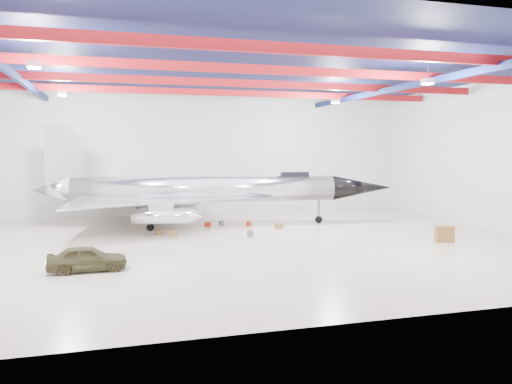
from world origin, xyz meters
name	(u,v)px	position (x,y,z in m)	size (l,w,h in m)	color
floor	(227,244)	(0.00, 0.00, 0.00)	(40.00, 40.00, 0.00)	beige
wall_back	(191,154)	(0.00, 15.00, 5.50)	(40.00, 40.00, 0.00)	silver
wall_right	(496,155)	(20.00, 0.00, 5.50)	(30.00, 30.00, 0.00)	silver
ceiling	(226,66)	(0.00, 0.00, 11.00)	(40.00, 40.00, 0.00)	#0A0F38
ceiling_structure	(226,77)	(0.00, 0.00, 10.32)	(39.50, 29.50, 1.08)	maroon
jet_aircraft	(205,193)	(0.03, 8.34, 2.54)	(28.28, 18.56, 7.74)	silver
jeep	(87,258)	(-8.07, -4.86, 0.64)	(1.51, 3.76, 1.28)	#3A351D
desk	(444,234)	(13.60, -3.02, 0.52)	(1.14, 0.57, 1.05)	brown
crate_ply	(159,232)	(-3.84, 4.69, 0.17)	(0.48, 0.38, 0.33)	olive
toolbox_red	(208,224)	(0.10, 7.45, 0.17)	(0.49, 0.39, 0.34)	#9F1E0F
engine_drum	(250,234)	(2.11, 2.30, 0.20)	(0.44, 0.44, 0.40)	#59595B
parts_bin	(279,226)	(5.13, 5.16, 0.18)	(0.51, 0.41, 0.36)	olive
tool_chest	(249,224)	(3.22, 6.87, 0.18)	(0.40, 0.40, 0.36)	#9F1E0F
oil_barrel	(173,233)	(-2.96, 3.88, 0.22)	(0.63, 0.50, 0.44)	olive
spares_box	(221,223)	(1.24, 7.75, 0.18)	(0.39, 0.39, 0.35)	#59595B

